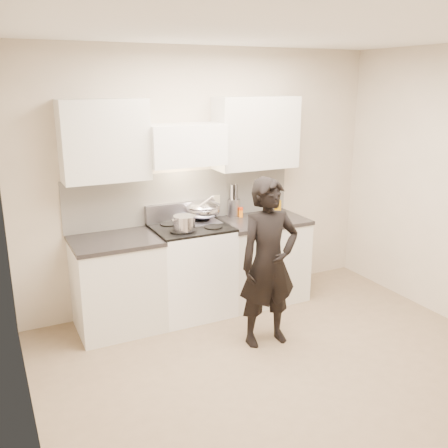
% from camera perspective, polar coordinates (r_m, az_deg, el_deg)
% --- Properties ---
extents(ground_plane, '(4.00, 4.00, 0.00)m').
position_cam_1_polar(ground_plane, '(4.41, 7.65, -16.41)').
color(ground_plane, '#897358').
extents(room_shell, '(4.04, 3.54, 2.70)m').
position_cam_1_polar(room_shell, '(4.08, 4.90, 5.29)').
color(room_shell, beige).
rests_on(room_shell, ground).
extents(stove, '(0.76, 0.65, 0.96)m').
position_cam_1_polar(stove, '(5.19, -3.71, -5.22)').
color(stove, white).
rests_on(stove, ground).
extents(counter_right, '(0.92, 0.67, 0.92)m').
position_cam_1_polar(counter_right, '(5.54, 4.25, -3.98)').
color(counter_right, silver).
rests_on(counter_right, ground).
extents(counter_left, '(0.82, 0.67, 0.92)m').
position_cam_1_polar(counter_left, '(4.98, -12.09, -6.70)').
color(counter_left, silver).
rests_on(counter_left, ground).
extents(wok, '(0.38, 0.46, 0.30)m').
position_cam_1_polar(wok, '(5.21, -2.45, 1.65)').
color(wok, silver).
rests_on(wok, stove).
extents(stock_pot, '(0.30, 0.27, 0.14)m').
position_cam_1_polar(stock_pot, '(4.84, -4.57, 0.12)').
color(stock_pot, silver).
rests_on(stock_pot, stove).
extents(utensil_crock, '(0.13, 0.13, 0.35)m').
position_cam_1_polar(utensil_crock, '(5.48, 1.12, 2.04)').
color(utensil_crock, '#9C9AA7').
rests_on(utensil_crock, counter_right).
extents(spice_jar, '(0.05, 0.05, 0.11)m').
position_cam_1_polar(spice_jar, '(5.45, 1.94, 1.36)').
color(spice_jar, orange).
rests_on(spice_jar, counter_right).
extents(oil_glass, '(0.08, 0.08, 0.14)m').
position_cam_1_polar(oil_glass, '(5.67, 6.17, 2.01)').
color(oil_glass, '#B87C06').
rests_on(oil_glass, counter_right).
extents(person, '(0.59, 0.41, 1.56)m').
position_cam_1_polar(person, '(4.51, 5.12, -4.46)').
color(person, black).
rests_on(person, ground).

